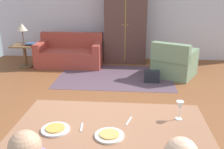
% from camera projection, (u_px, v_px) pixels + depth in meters
% --- Properties ---
extents(ground_plane, '(7.18, 6.48, 0.02)m').
position_uv_depth(ground_plane, '(112.00, 106.00, 4.52)').
color(ground_plane, brown).
extents(back_wall, '(7.18, 0.10, 2.70)m').
position_uv_depth(back_wall, '(122.00, 11.00, 7.20)').
color(back_wall, silver).
rests_on(back_wall, ground_plane).
extents(dining_table, '(1.76, 1.02, 0.76)m').
position_uv_depth(dining_table, '(111.00, 132.00, 2.38)').
color(dining_table, '#935F44').
rests_on(dining_table, ground_plane).
extents(plate_near_man, '(0.25, 0.25, 0.02)m').
position_uv_depth(plate_near_man, '(55.00, 129.00, 2.28)').
color(plate_near_man, silver).
rests_on(plate_near_man, dining_table).
extents(pizza_near_man, '(0.17, 0.17, 0.01)m').
position_uv_depth(pizza_near_man, '(55.00, 128.00, 2.27)').
color(pizza_near_man, gold).
rests_on(pizza_near_man, plate_near_man).
extents(plate_near_child, '(0.25, 0.25, 0.02)m').
position_uv_depth(plate_near_child, '(109.00, 136.00, 2.18)').
color(plate_near_child, white).
rests_on(plate_near_child, dining_table).
extents(pizza_near_child, '(0.17, 0.17, 0.01)m').
position_uv_depth(pizza_near_child, '(109.00, 134.00, 2.18)').
color(pizza_near_child, tan).
rests_on(pizza_near_child, plate_near_child).
extents(wine_glass, '(0.07, 0.07, 0.19)m').
position_uv_depth(wine_glass, '(180.00, 107.00, 2.44)').
color(wine_glass, silver).
rests_on(wine_glass, dining_table).
extents(fork, '(0.03, 0.15, 0.01)m').
position_uv_depth(fork, '(82.00, 127.00, 2.33)').
color(fork, silver).
rests_on(fork, dining_table).
extents(knife, '(0.06, 0.17, 0.01)m').
position_uv_depth(knife, '(129.00, 121.00, 2.44)').
color(knife, silver).
rests_on(knife, dining_table).
extents(area_rug, '(2.60, 1.80, 0.01)m').
position_uv_depth(area_rug, '(115.00, 76.00, 6.00)').
color(area_rug, '#553E4C').
rests_on(area_rug, ground_plane).
extents(couch, '(1.67, 0.86, 0.82)m').
position_uv_depth(couch, '(70.00, 54.00, 6.82)').
color(couch, '#A43D33').
rests_on(couch, ground_plane).
extents(armchair, '(1.15, 1.16, 0.82)m').
position_uv_depth(armchair, '(174.00, 63.00, 5.94)').
color(armchair, gray).
rests_on(armchair, ground_plane).
extents(armoire, '(1.10, 0.59, 2.10)m').
position_uv_depth(armoire, '(126.00, 23.00, 6.92)').
color(armoire, brown).
rests_on(armoire, ground_plane).
extents(side_table, '(0.56, 0.56, 0.58)m').
position_uv_depth(side_table, '(25.00, 53.00, 6.64)').
color(side_table, brown).
rests_on(side_table, ground_plane).
extents(table_lamp, '(0.26, 0.26, 0.54)m').
position_uv_depth(table_lamp, '(22.00, 28.00, 6.44)').
color(table_lamp, brown).
rests_on(table_lamp, side_table).
extents(book_lower, '(0.22, 0.16, 0.03)m').
position_uv_depth(book_lower, '(31.00, 44.00, 6.57)').
color(book_lower, '#A22B2A').
rests_on(book_lower, side_table).
extents(book_upper, '(0.22, 0.16, 0.03)m').
position_uv_depth(book_upper, '(31.00, 44.00, 6.51)').
color(book_upper, '#345887').
rests_on(book_upper, book_lower).
extents(handbag, '(0.32, 0.16, 0.26)m').
position_uv_depth(handbag, '(152.00, 76.00, 5.62)').
color(handbag, '#1F222A').
rests_on(handbag, ground_plane).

